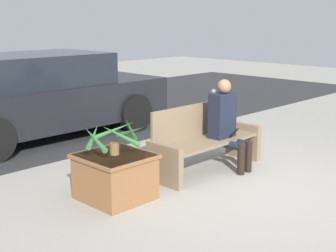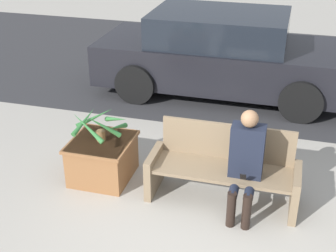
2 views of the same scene
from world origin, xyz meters
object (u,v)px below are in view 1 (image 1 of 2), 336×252
object	(u,v)px
person_seated	(226,121)
bollard_post	(213,108)
planter_box	(115,175)
potted_plant	(114,135)
parked_car	(41,96)
bench	(204,141)

from	to	relation	value
person_seated	bollard_post	xyz separation A→B (m)	(1.79, 1.69, -0.28)
planter_box	potted_plant	xyz separation A→B (m)	(0.00, 0.01, 0.48)
potted_plant	bollard_post	distance (m)	3.96
person_seated	parked_car	xyz separation A→B (m)	(-0.86, 3.51, 0.05)
person_seated	planter_box	distance (m)	1.92
potted_plant	parked_car	bearing A→B (deg)	73.02
planter_box	potted_plant	bearing A→B (deg)	50.87
person_seated	potted_plant	xyz separation A→B (m)	(-1.86, 0.22, 0.08)
parked_car	potted_plant	bearing A→B (deg)	-106.98
parked_car	person_seated	bearing A→B (deg)	-76.26
person_seated	parked_car	world-z (taller)	parked_car
bench	person_seated	size ratio (longest dim) A/B	1.42
planter_box	parked_car	xyz separation A→B (m)	(1.01, 3.29, 0.45)
bench	parked_car	bearing A→B (deg)	100.05
bollard_post	person_seated	bearing A→B (deg)	-136.69
planter_box	parked_car	world-z (taller)	parked_car
planter_box	person_seated	bearing A→B (deg)	-6.51
person_seated	planter_box	world-z (taller)	person_seated
person_seated	bollard_post	distance (m)	2.48
bench	potted_plant	distance (m)	1.63
planter_box	bench	bearing A→B (deg)	-0.86
planter_box	potted_plant	world-z (taller)	potted_plant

